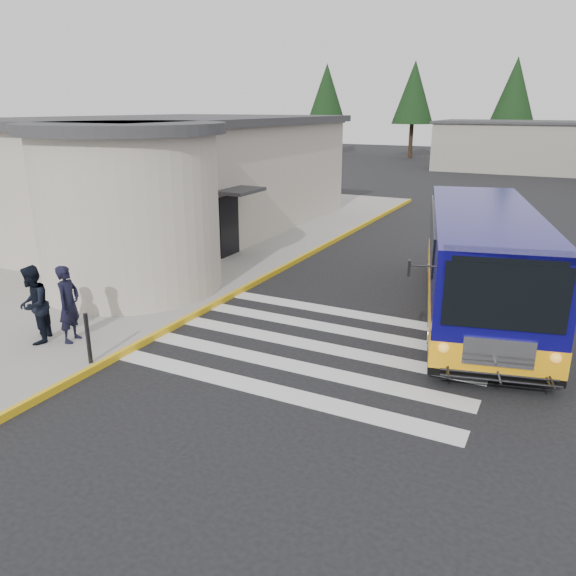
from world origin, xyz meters
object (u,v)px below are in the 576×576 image
at_px(pedestrian_a, 69,304).
at_px(pedestrian_b, 33,305).
at_px(bollard, 88,338).
at_px(transit_bus, 481,266).

height_order(pedestrian_a, pedestrian_b, pedestrian_b).
relative_size(pedestrian_a, pedestrian_b, 0.99).
xyz_separation_m(pedestrian_a, bollard, (1.27, -0.71, -0.34)).
bearing_deg(pedestrian_a, pedestrian_b, 108.91).
distance_m(transit_bus, bollard, 9.96).
bearing_deg(bollard, pedestrian_b, 171.67).
relative_size(pedestrian_a, bollard, 1.61).
height_order(pedestrian_b, bollard, pedestrian_b).
height_order(transit_bus, pedestrian_a, transit_bus).
bearing_deg(bollard, pedestrian_a, 150.95).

